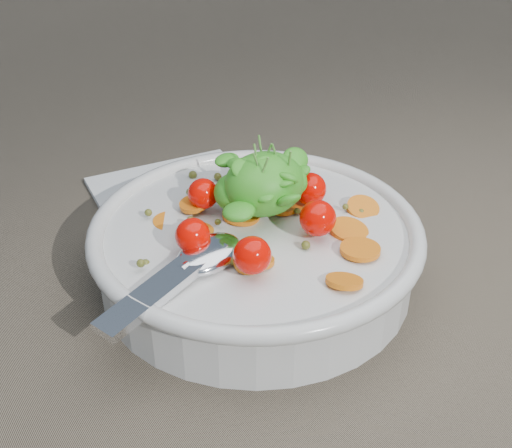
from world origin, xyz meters
TOP-DOWN VIEW (x-y plane):
  - ground at (0.00, 0.00)m, footprint 6.00×6.00m
  - bowl at (0.01, -0.03)m, footprint 0.33×0.31m
  - napkin at (0.02, 0.15)m, footprint 0.20×0.18m

SIDE VIEW (x-z plane):
  - ground at x=0.00m, z-range 0.00..0.00m
  - napkin at x=0.02m, z-range 0.00..0.01m
  - bowl at x=0.01m, z-range -0.03..0.10m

